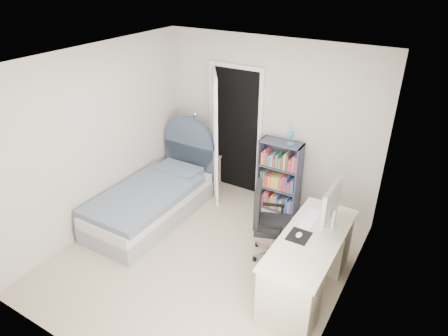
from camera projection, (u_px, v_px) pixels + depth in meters
The scene contains 8 objects.
room_shell at pixel (201, 172), 4.57m from camera, with size 3.50×3.70×2.60m.
door at pixel (222, 133), 6.15m from camera, with size 0.92×0.70×2.06m.
bed at pixel (154, 198), 5.88m from camera, with size 0.98×2.05×1.26m.
nightstand at pixel (205, 163), 6.65m from camera, with size 0.40×0.40×0.59m.
floor_lamp at pixel (195, 156), 6.57m from camera, with size 0.19×0.19×1.31m.
bookcase at pixel (280, 179), 5.93m from camera, with size 0.62×0.27×1.32m.
desk at pixel (309, 261), 4.47m from camera, with size 0.62×1.55×1.27m.
office_chair at pixel (267, 219), 4.95m from camera, with size 0.58×0.59×1.02m.
Camera 1 is at (2.29, -3.31, 3.43)m, focal length 32.00 mm.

